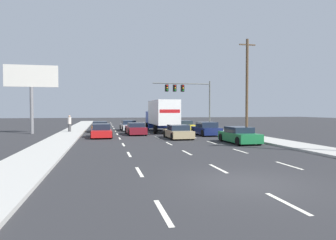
{
  "coord_description": "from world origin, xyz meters",
  "views": [
    {
      "loc": [
        -4.82,
        -9.59,
        2.5
      ],
      "look_at": [
        0.56,
        15.6,
        1.68
      ],
      "focal_mm": 32.47,
      "sensor_mm": 36.0,
      "label": 1
    }
  ],
  "objects_px": {
    "car_green": "(239,135)",
    "pedestrian_near_corner": "(70,123)",
    "car_silver": "(129,126)",
    "car_navy": "(206,129)",
    "car_orange": "(100,127)",
    "utility_pole_mid": "(247,85)",
    "car_yellow": "(185,126)",
    "box_truck": "(162,114)",
    "car_maroon": "(136,129)",
    "traffic_signal_mast": "(184,91)",
    "car_red": "(101,131)",
    "roadside_billboard": "(31,83)",
    "car_tan": "(178,132)"
  },
  "relations": [
    {
      "from": "car_green",
      "to": "pedestrian_near_corner",
      "type": "xyz_separation_m",
      "value": [
        -13.84,
        13.79,
        0.47
      ]
    },
    {
      "from": "car_silver",
      "to": "car_navy",
      "type": "relative_size",
      "value": 1.04
    },
    {
      "from": "car_orange",
      "to": "utility_pole_mid",
      "type": "xyz_separation_m",
      "value": [
        15.22,
        -6.59,
        4.57
      ]
    },
    {
      "from": "car_yellow",
      "to": "utility_pole_mid",
      "type": "bearing_deg",
      "value": -56.06
    },
    {
      "from": "car_navy",
      "to": "utility_pole_mid",
      "type": "relative_size",
      "value": 0.42
    },
    {
      "from": "box_truck",
      "to": "car_maroon",
      "type": "bearing_deg",
      "value": -139.71
    },
    {
      "from": "box_truck",
      "to": "traffic_signal_mast",
      "type": "height_order",
      "value": "traffic_signal_mast"
    },
    {
      "from": "car_red",
      "to": "car_green",
      "type": "bearing_deg",
      "value": -34.48
    },
    {
      "from": "car_silver",
      "to": "roadside_billboard",
      "type": "relative_size",
      "value": 0.59
    },
    {
      "from": "car_tan",
      "to": "utility_pole_mid",
      "type": "relative_size",
      "value": 0.41
    },
    {
      "from": "car_red",
      "to": "roadside_billboard",
      "type": "height_order",
      "value": "roadside_billboard"
    },
    {
      "from": "box_truck",
      "to": "car_navy",
      "type": "distance_m",
      "value": 6.55
    },
    {
      "from": "traffic_signal_mast",
      "to": "roadside_billboard",
      "type": "bearing_deg",
      "value": -161.01
    },
    {
      "from": "car_orange",
      "to": "car_silver",
      "type": "height_order",
      "value": "car_silver"
    },
    {
      "from": "car_maroon",
      "to": "roadside_billboard",
      "type": "bearing_deg",
      "value": 163.24
    },
    {
      "from": "box_truck",
      "to": "roadside_billboard",
      "type": "height_order",
      "value": "roadside_billboard"
    },
    {
      "from": "car_silver",
      "to": "car_maroon",
      "type": "relative_size",
      "value": 0.93
    },
    {
      "from": "car_navy",
      "to": "car_green",
      "type": "relative_size",
      "value": 0.99
    },
    {
      "from": "car_maroon",
      "to": "utility_pole_mid",
      "type": "distance_m",
      "value": 12.55
    },
    {
      "from": "box_truck",
      "to": "roadside_billboard",
      "type": "distance_m",
      "value": 14.41
    },
    {
      "from": "car_orange",
      "to": "car_navy",
      "type": "bearing_deg",
      "value": -34.77
    },
    {
      "from": "pedestrian_near_corner",
      "to": "car_navy",
      "type": "bearing_deg",
      "value": -24.93
    },
    {
      "from": "car_yellow",
      "to": "traffic_signal_mast",
      "type": "height_order",
      "value": "traffic_signal_mast"
    },
    {
      "from": "box_truck",
      "to": "car_tan",
      "type": "xyz_separation_m",
      "value": [
        -0.06,
        -8.11,
        -1.49
      ]
    },
    {
      "from": "car_orange",
      "to": "car_red",
      "type": "height_order",
      "value": "car_red"
    },
    {
      "from": "car_silver",
      "to": "traffic_signal_mast",
      "type": "height_order",
      "value": "traffic_signal_mast"
    },
    {
      "from": "car_maroon",
      "to": "car_yellow",
      "type": "distance_m",
      "value": 8.58
    },
    {
      "from": "car_maroon",
      "to": "car_yellow",
      "type": "bearing_deg",
      "value": 38.5
    },
    {
      "from": "car_red",
      "to": "car_green",
      "type": "height_order",
      "value": "car_red"
    },
    {
      "from": "box_truck",
      "to": "car_yellow",
      "type": "bearing_deg",
      "value": 36.71
    },
    {
      "from": "car_tan",
      "to": "traffic_signal_mast",
      "type": "relative_size",
      "value": 0.49
    },
    {
      "from": "car_yellow",
      "to": "car_green",
      "type": "distance_m",
      "value": 15.26
    },
    {
      "from": "car_red",
      "to": "box_truck",
      "type": "relative_size",
      "value": 0.5
    },
    {
      "from": "car_maroon",
      "to": "car_green",
      "type": "distance_m",
      "value": 12.08
    },
    {
      "from": "pedestrian_near_corner",
      "to": "car_maroon",
      "type": "bearing_deg",
      "value": -29.08
    },
    {
      "from": "car_navy",
      "to": "car_green",
      "type": "distance_m",
      "value": 7.38
    },
    {
      "from": "car_green",
      "to": "utility_pole_mid",
      "type": "bearing_deg",
      "value": 60.03
    },
    {
      "from": "car_red",
      "to": "box_truck",
      "type": "distance_m",
      "value": 8.89
    },
    {
      "from": "car_tan",
      "to": "car_navy",
      "type": "distance_m",
      "value": 4.56
    },
    {
      "from": "car_green",
      "to": "car_red",
      "type": "bearing_deg",
      "value": 145.52
    },
    {
      "from": "car_maroon",
      "to": "car_yellow",
      "type": "height_order",
      "value": "car_yellow"
    },
    {
      "from": "car_orange",
      "to": "box_truck",
      "type": "distance_m",
      "value": 7.37
    },
    {
      "from": "car_tan",
      "to": "car_red",
      "type": "bearing_deg",
      "value": 159.38
    },
    {
      "from": "pedestrian_near_corner",
      "to": "car_orange",
      "type": "bearing_deg",
      "value": 14.96
    },
    {
      "from": "car_green",
      "to": "roadside_billboard",
      "type": "relative_size",
      "value": 0.57
    },
    {
      "from": "car_tan",
      "to": "box_truck",
      "type": "bearing_deg",
      "value": 89.6
    },
    {
      "from": "car_orange",
      "to": "traffic_signal_mast",
      "type": "bearing_deg",
      "value": 22.97
    },
    {
      "from": "car_tan",
      "to": "pedestrian_near_corner",
      "type": "relative_size",
      "value": 2.27
    },
    {
      "from": "car_maroon",
      "to": "utility_pole_mid",
      "type": "relative_size",
      "value": 0.46
    },
    {
      "from": "pedestrian_near_corner",
      "to": "car_tan",
      "type": "bearing_deg",
      "value": -42.09
    }
  ]
}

